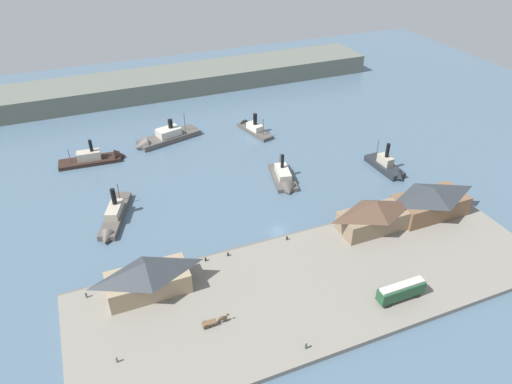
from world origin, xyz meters
name	(u,v)px	position (x,y,z in m)	size (l,w,h in m)	color
ground_plane	(278,231)	(0.00, 0.00, 0.00)	(320.00, 320.00, 0.00)	slate
quay_promenade	(318,284)	(0.00, -22.00, 0.60)	(110.00, 36.00, 1.20)	gray
seawall_edge	(284,237)	(0.00, -3.60, 0.50)	(110.00, 0.80, 1.00)	#666159
ferry_shed_west_terminal	(147,277)	(-35.96, -10.02, 5.43)	(18.02, 8.80, 8.31)	#998466
ferry_shed_central_terminal	(374,215)	(22.61, -9.71, 5.53)	(18.27, 8.56, 8.52)	#847056
ferry_shed_east_terminal	(431,201)	(40.63, -9.77, 5.37)	(19.93, 10.24, 8.21)	brown
street_tram	(401,290)	(13.92, -33.01, 3.68)	(11.00, 2.80, 4.23)	#1E4C2D
horse_cart	(215,321)	(-25.46, -24.53, 2.13)	(5.79, 1.32, 1.87)	brown
pedestrian_walking_west	(117,360)	(-45.41, -26.17, 1.91)	(0.38, 0.38, 1.55)	#6B5B4C
pedestrian_near_cart	(86,295)	(-49.12, -6.78, 1.92)	(0.39, 0.39, 1.58)	#3D4C42
pedestrian_walking_east	(306,346)	(-10.97, -36.93, 1.98)	(0.42, 0.42, 1.72)	#3D4C42
mooring_post_west	(206,259)	(-21.54, -5.30, 1.65)	(0.44, 0.44, 0.90)	black
mooring_post_east	(287,238)	(-0.04, -5.41, 1.65)	(0.44, 0.44, 0.90)	black
mooring_post_center_east	(228,254)	(-15.96, -5.59, 1.65)	(0.44, 0.44, 0.90)	black
ferry_moored_west	(99,158)	(-39.11, 56.39, 1.16)	(21.61, 7.29, 10.13)	black
ferry_approaching_west	(113,219)	(-39.68, 20.22, 1.32)	(12.22, 22.76, 9.62)	#514C47
ferry_approaching_east	(284,180)	(11.63, 20.86, 1.13)	(9.58, 18.14, 10.03)	#514C47
ferry_outer_harbor	(161,139)	(-17.18, 61.92, 1.44)	(25.30, 12.83, 10.61)	#514C47
ferry_moored_east	(252,128)	(15.86, 58.43, 1.27)	(8.79, 18.45, 9.00)	#514C47
ferry_departing_north	(388,167)	(44.96, 14.73, 1.52)	(5.49, 16.56, 10.44)	#23282D
far_headland	(175,81)	(0.00, 110.00, 4.00)	(180.00, 24.00, 8.00)	#60665B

